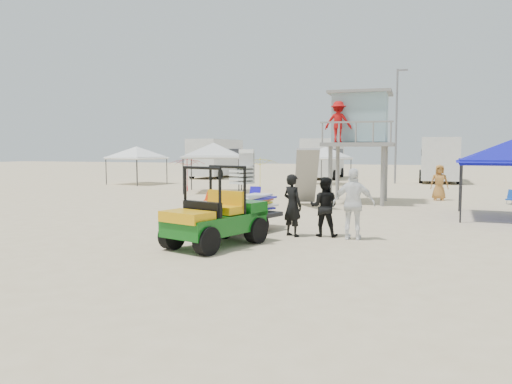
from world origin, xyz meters
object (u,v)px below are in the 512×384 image
(man_left, at_px, (292,205))
(lifeguard_tower, at_px, (358,122))
(utility_cart, at_px, (214,210))
(surf_trailer, at_px, (245,202))

(man_left, xyz_separation_m, lifeguard_tower, (0.64, 9.62, 2.79))
(man_left, relative_size, lifeguard_tower, 0.36)
(man_left, bearing_deg, utility_cart, 84.11)
(utility_cart, relative_size, lifeguard_tower, 0.59)
(utility_cart, distance_m, surf_trailer, 2.34)
(utility_cart, distance_m, lifeguard_tower, 12.17)
(utility_cart, xyz_separation_m, surf_trailer, (0.00, 2.34, -0.06))
(utility_cart, bearing_deg, man_left, 53.22)
(surf_trailer, relative_size, man_left, 1.51)
(man_left, height_order, lifeguard_tower, lifeguard_tower)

